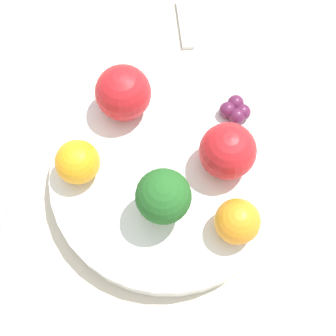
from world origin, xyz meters
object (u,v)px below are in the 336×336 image
object	(u,v)px
broccoli	(161,197)
grape_cluster	(236,110)
bowl	(168,177)
apple_red	(228,151)
orange_back	(237,221)
spoon	(188,24)
apple_green	(123,93)
orange_front	(78,162)

from	to	relation	value
broccoli	grape_cluster	world-z (taller)	broccoli
bowl	grape_cluster	size ratio (longest dim) A/B	7.24
apple_red	orange_back	xyz separation A→B (m)	(-0.07, -0.01, -0.01)
broccoli	spoon	world-z (taller)	broccoli
broccoli	spoon	size ratio (longest dim) A/B	0.90
apple_red	grape_cluster	size ratio (longest dim) A/B	1.69
apple_green	spoon	size ratio (longest dim) A/B	0.78
spoon	bowl	bearing A→B (deg)	179.09
orange_back	spoon	size ratio (longest dim) A/B	0.59
apple_red	grape_cluster	distance (m)	0.07
broccoli	orange_front	bearing A→B (deg)	68.65
apple_red	orange_front	size ratio (longest dim) A/B	1.28
bowl	broccoli	distance (m)	0.07
apple_red	spoon	world-z (taller)	apple_red
grape_cluster	orange_front	bearing A→B (deg)	118.11
bowl	apple_red	size ratio (longest dim) A/B	4.29
bowl	orange_front	bearing A→B (deg)	95.25
orange_back	grape_cluster	size ratio (longest dim) A/B	1.30
orange_front	grape_cluster	bearing A→B (deg)	-61.89
apple_green	grape_cluster	bearing A→B (deg)	-88.56
apple_green	grape_cluster	xyz separation A→B (m)	(0.00, -0.13, -0.02)
apple_red	orange_front	bearing A→B (deg)	99.28
apple_red	orange_front	xyz separation A→B (m)	(-0.03, 0.15, -0.01)
broccoli	apple_red	bearing A→B (deg)	-46.17
orange_back	bowl	bearing A→B (deg)	53.23
apple_green	orange_front	bearing A→B (deg)	156.17
broccoli	apple_green	xyz separation A→B (m)	(0.12, 0.05, -0.01)
apple_green	orange_back	world-z (taller)	apple_green
apple_green	orange_front	size ratio (longest dim) A/B	1.31
bowl	broccoli	bearing A→B (deg)	176.37
apple_red	orange_back	size ratio (longest dim) A/B	1.30
orange_front	orange_back	bearing A→B (deg)	-105.63
bowl	grape_cluster	bearing A→B (deg)	-41.31
apple_green	spoon	distance (m)	0.17
spoon	apple_red	bearing A→B (deg)	-164.64
orange_front	orange_back	world-z (taller)	same
apple_green	grape_cluster	distance (m)	0.13
apple_red	orange_back	bearing A→B (deg)	-168.98
broccoli	grape_cluster	bearing A→B (deg)	-30.31
apple_red	bowl	bearing A→B (deg)	105.35
apple_green	apple_red	bearing A→B (deg)	-116.48
bowl	apple_red	bearing A→B (deg)	-74.65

